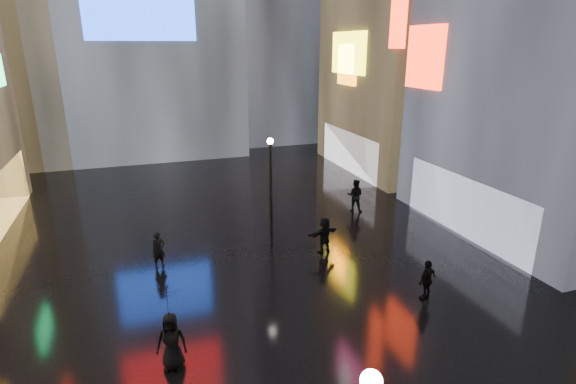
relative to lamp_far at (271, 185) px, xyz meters
name	(u,v)px	position (x,y,z in m)	size (l,w,h in m)	color
ground	(236,240)	(-1.59, 0.86, -2.94)	(140.00, 140.00, 0.00)	black
lamp_far	(271,185)	(0.00, 0.00, 0.00)	(0.30, 0.30, 5.20)	black
pedestrian_3	(427,280)	(4.07, -6.77, -2.14)	(0.94, 0.39, 1.60)	black
pedestrian_4	(172,341)	(-5.36, -7.57, -2.04)	(0.89, 0.58, 1.82)	black
pedestrian_5	(324,235)	(2.03, -1.76, -2.09)	(1.59, 0.51, 1.71)	black
pedestrian_6	(159,250)	(-5.32, -0.80, -2.14)	(0.59, 0.39, 1.61)	black
pedestrian_7	(355,196)	(5.85, 2.66, -1.99)	(0.93, 0.72, 1.91)	black
umbrella_2	(168,303)	(-5.36, -7.57, -0.73)	(0.87, 0.88, 0.79)	black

